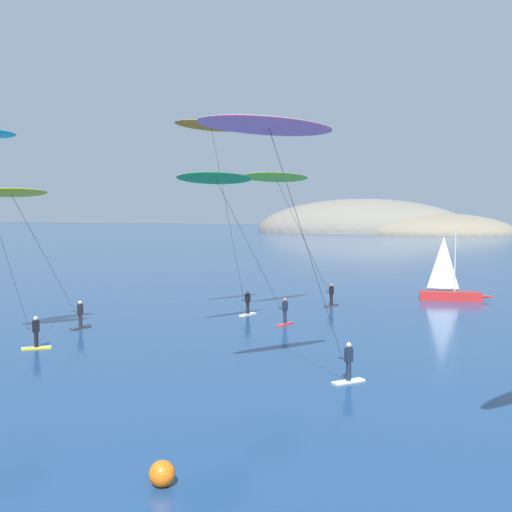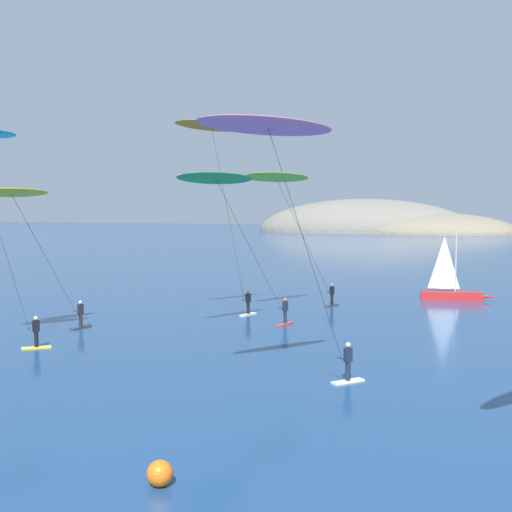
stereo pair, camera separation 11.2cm
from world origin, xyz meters
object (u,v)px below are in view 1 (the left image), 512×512
object	(u,v)px
kitesurfer_orange	(215,143)
sailboat_near	(454,292)
kitesurfer_lime	(280,186)
kitesurfer_yellow	(18,205)
marker_buoy	(162,473)
kitesurfer_green	(223,192)
kitesurfer_pink	(276,146)

from	to	relation	value
kitesurfer_orange	sailboat_near	bearing A→B (deg)	47.70
sailboat_near	kitesurfer_lime	xyz separation A→B (m)	(-10.88, -11.74, 8.26)
kitesurfer_orange	kitesurfer_yellow	bearing A→B (deg)	-129.39
kitesurfer_orange	marker_buoy	distance (m)	28.16
sailboat_near	kitesurfer_orange	distance (m)	23.67
kitesurfer_yellow	kitesurfer_green	bearing A→B (deg)	24.63
kitesurfer_yellow	kitesurfer_orange	bearing A→B (deg)	50.61
sailboat_near	kitesurfer_pink	distance (m)	32.34
sailboat_near	kitesurfer_yellow	distance (m)	33.96
sailboat_near	marker_buoy	bearing A→B (deg)	-96.58
kitesurfer_green	marker_buoy	size ratio (longest dim) A/B	13.52
kitesurfer_lime	sailboat_near	bearing A→B (deg)	47.19
marker_buoy	sailboat_near	bearing A→B (deg)	83.42
kitesurfer_lime	kitesurfer_orange	xyz separation A→B (m)	(-3.23, -3.77, 2.73)
kitesurfer_pink	marker_buoy	size ratio (longest dim) A/B	15.42
kitesurfer_yellow	kitesurfer_green	world-z (taller)	kitesurfer_green
kitesurfer_orange	marker_buoy	bearing A→B (deg)	-68.27
sailboat_near	marker_buoy	size ratio (longest dim) A/B	8.53
kitesurfer_yellow	kitesurfer_green	size ratio (longest dim) A/B	0.90
kitesurfer_orange	kitesurfer_green	world-z (taller)	kitesurfer_orange
kitesurfer_pink	kitesurfer_orange	xyz separation A→B (m)	(-9.61, 15.21, 1.92)
kitesurfer_lime	marker_buoy	world-z (taller)	kitesurfer_lime
kitesurfer_orange	kitesurfer_pink	bearing A→B (deg)	-57.72
kitesurfer_pink	sailboat_near	bearing A→B (deg)	81.66
kitesurfer_lime	marker_buoy	size ratio (longest dim) A/B	14.14
kitesurfer_green	marker_buoy	xyz separation A→B (m)	(6.86, -19.28, -7.94)
kitesurfer_yellow	marker_buoy	distance (m)	23.71
marker_buoy	kitesurfer_orange	bearing A→B (deg)	111.73
kitesurfer_lime	kitesurfer_orange	bearing A→B (deg)	-130.63
kitesurfer_lime	kitesurfer_pink	size ratio (longest dim) A/B	0.92
kitesurfer_orange	marker_buoy	size ratio (longest dim) A/B	18.66
kitesurfer_pink	kitesurfer_yellow	world-z (taller)	kitesurfer_pink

